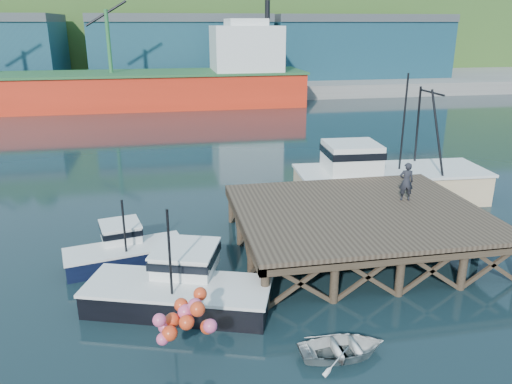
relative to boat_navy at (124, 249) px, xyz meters
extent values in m
plane|color=black|center=(5.93, -0.59, -0.69)|extent=(300.00, 300.00, 0.00)
cube|color=brown|center=(11.43, -0.59, 1.31)|extent=(12.00, 10.00, 0.25)
cube|color=#473828|center=(11.43, -5.44, 1.06)|extent=(12.00, 0.30, 0.35)
cylinder|color=#473828|center=(5.73, -5.29, 0.11)|extent=(0.36, 0.36, 2.60)
cylinder|color=#473828|center=(5.73, 4.11, 0.11)|extent=(0.36, 0.36, 2.60)
cylinder|color=#473828|center=(17.13, 4.11, 0.11)|extent=(0.36, 0.36, 2.60)
cube|color=gray|center=(5.93, 69.41, 0.31)|extent=(160.00, 40.00, 2.00)
cube|color=#1A4858|center=(5.93, 64.41, 5.81)|extent=(28.00, 16.00, 9.00)
cube|color=#1A4858|center=(35.93, 64.41, 5.81)|extent=(30.00, 16.00, 9.00)
cube|color=red|center=(-6.07, 47.41, 1.51)|extent=(55.00, 9.50, 4.40)
cube|color=#26592D|center=(-6.07, 47.41, 3.81)|extent=(55.50, 10.00, 0.30)
cube|color=silver|center=(13.93, 47.41, 6.81)|extent=(9.00, 9.00, 6.00)
cube|color=silver|center=(13.93, 47.41, 10.11)|extent=(5.00, 7.00, 1.20)
cylinder|color=black|center=(16.93, 47.41, 11.81)|extent=(0.70, 0.70, 2.50)
cube|color=#2D511E|center=(5.93, 99.41, 10.31)|extent=(220.00, 50.00, 22.00)
cube|color=black|center=(0.05, -0.24, -0.27)|extent=(5.64, 3.02, 0.83)
cube|color=silver|center=(0.05, -0.24, 0.16)|extent=(5.75, 3.08, 0.11)
cube|color=silver|center=(-0.15, 0.70, 0.56)|extent=(2.07, 2.07, 0.83)
cube|color=black|center=(-0.15, 0.70, 0.74)|extent=(2.19, 2.19, 0.28)
cylinder|color=black|center=(0.16, -0.77, 1.44)|extent=(0.10, 0.10, 2.58)
cube|color=black|center=(2.34, -4.59, -0.19)|extent=(7.62, 4.78, 0.99)
cube|color=silver|center=(2.34, -4.59, 0.33)|extent=(7.77, 4.87, 0.13)
cube|color=silver|center=(2.75, -3.37, 0.80)|extent=(3.01, 3.01, 0.99)
cube|color=black|center=(2.75, -3.37, 1.02)|extent=(3.18, 3.18, 0.33)
cylinder|color=black|center=(2.11, -5.27, 2.06)|extent=(0.10, 0.10, 3.52)
sphere|color=#DB507F|center=(2.09, -7.67, 0.52)|extent=(0.46, 0.46, 0.46)
sphere|color=#DB507F|center=(3.08, -7.45, 0.74)|extent=(0.46, 0.46, 0.46)
sphere|color=red|center=(2.64, -8.00, 0.96)|extent=(0.46, 0.46, 0.46)
cube|color=beige|center=(16.22, 5.91, 0.27)|extent=(11.95, 4.69, 1.92)
cube|color=silver|center=(16.22, 5.91, 1.29)|extent=(12.17, 4.91, 0.16)
cube|color=silver|center=(13.55, 5.91, 2.20)|extent=(3.36, 3.16, 1.92)
cube|color=black|center=(13.55, 5.91, 2.62)|extent=(3.47, 3.27, 0.43)
cylinder|color=black|center=(16.75, 5.91, 4.12)|extent=(0.12, 0.12, 6.41)
imported|color=silver|center=(7.73, -8.66, -0.37)|extent=(3.05, 2.20, 0.63)
imported|color=black|center=(14.25, 0.22, 2.44)|extent=(0.81, 0.62, 2.01)
camera|label=1|loc=(2.14, -22.26, 10.14)|focal=35.00mm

